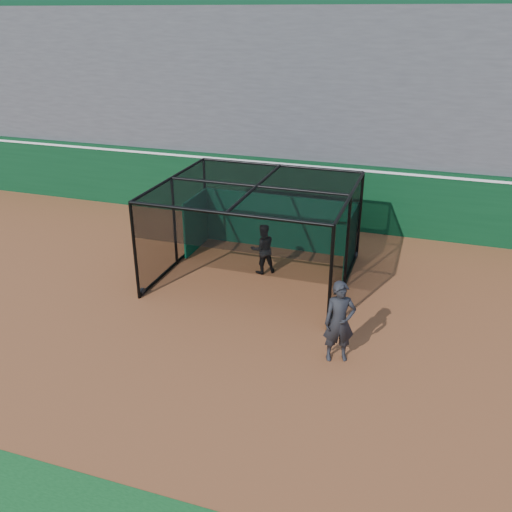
% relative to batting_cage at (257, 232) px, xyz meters
% --- Properties ---
extents(ground, '(120.00, 120.00, 0.00)m').
position_rel_batting_cage_xyz_m(ground, '(-0.40, -3.58, -1.44)').
color(ground, brown).
rests_on(ground, ground).
extents(outfield_wall, '(50.00, 0.50, 2.50)m').
position_rel_batting_cage_xyz_m(outfield_wall, '(-0.40, 4.92, -0.16)').
color(outfield_wall, '#093519').
rests_on(outfield_wall, ground).
extents(grandstand, '(50.00, 7.85, 8.95)m').
position_rel_batting_cage_xyz_m(grandstand, '(-0.40, 8.70, 3.03)').
color(grandstand, '#4C4C4F').
rests_on(grandstand, ground).
extents(batting_cage, '(5.58, 5.02, 2.89)m').
position_rel_batting_cage_xyz_m(batting_cage, '(0.00, 0.00, 0.00)').
color(batting_cage, black).
rests_on(batting_cage, ground).
extents(batter, '(0.99, 0.95, 1.61)m').
position_rel_batting_cage_xyz_m(batter, '(0.11, 0.27, -0.64)').
color(batter, black).
rests_on(batter, ground).
extents(on_deck_player, '(0.86, 0.72, 2.01)m').
position_rel_batting_cage_xyz_m(on_deck_player, '(3.21, -3.65, -0.44)').
color(on_deck_player, black).
rests_on(on_deck_player, ground).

